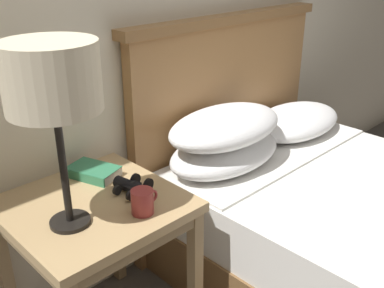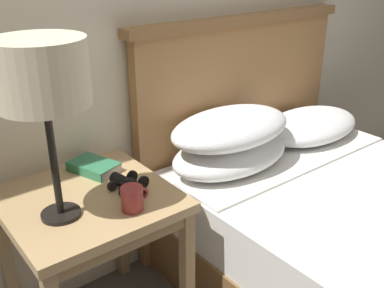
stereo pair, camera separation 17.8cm
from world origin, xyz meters
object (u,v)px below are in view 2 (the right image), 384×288
table_lamp (42,76)px  book_on_nightstand (94,167)px  coffee_mug (133,198)px  nightstand (89,216)px  binoculars_pair (128,184)px

table_lamp → book_on_nightstand: size_ratio=2.66×
coffee_mug → nightstand: bearing=114.8°
table_lamp → nightstand: bearing=27.8°
binoculars_pair → table_lamp: bearing=-176.8°
table_lamp → coffee_mug: 0.49m
nightstand → coffee_mug: (0.08, -0.18, 0.13)m
coffee_mug → book_on_nightstand: bearing=86.0°
nightstand → coffee_mug: bearing=-65.2°
book_on_nightstand → coffee_mug: size_ratio=2.14×
nightstand → binoculars_pair: binoculars_pair is taller
book_on_nightstand → binoculars_pair: size_ratio=1.34×
binoculars_pair → coffee_mug: coffee_mug is taller
table_lamp → coffee_mug: size_ratio=5.69×
table_lamp → binoculars_pair: bearing=3.2°
binoculars_pair → nightstand: bearing=160.1°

